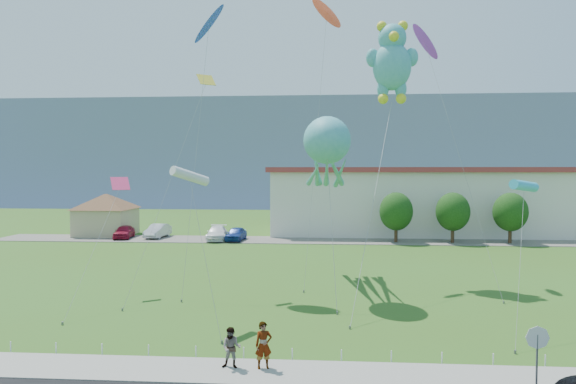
{
  "coord_description": "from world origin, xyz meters",
  "views": [
    {
      "loc": [
        2.31,
        -21.89,
        7.72
      ],
      "look_at": [
        0.16,
        8.0,
        6.51
      ],
      "focal_mm": 32.0,
      "sensor_mm": 36.0,
      "label": 1
    }
  ],
  "objects_px": {
    "pedestrian_left": "(264,345)",
    "pedestrian_right": "(231,348)",
    "parked_car_silver": "(158,231)",
    "teddy_bear_kite": "(392,60)",
    "parked_car_red": "(124,232)",
    "parked_car_white": "(217,233)",
    "warehouse": "(515,200)",
    "pavilion": "(106,210)",
    "parked_car_blue": "(236,234)",
    "stop_sign": "(537,344)",
    "octopus_kite": "(327,155)"
  },
  "relations": [
    {
      "from": "parked_car_white",
      "to": "warehouse",
      "type": "bearing_deg",
      "value": 7.97
    },
    {
      "from": "parked_car_silver",
      "to": "parked_car_blue",
      "type": "bearing_deg",
      "value": -6.24
    },
    {
      "from": "parked_car_blue",
      "to": "stop_sign",
      "type": "bearing_deg",
      "value": -61.28
    },
    {
      "from": "parked_car_white",
      "to": "octopus_kite",
      "type": "distance_m",
      "value": 27.34
    },
    {
      "from": "pedestrian_left",
      "to": "parked_car_red",
      "type": "height_order",
      "value": "pedestrian_left"
    },
    {
      "from": "pedestrian_left",
      "to": "parked_car_white",
      "type": "bearing_deg",
      "value": 87.37
    },
    {
      "from": "pedestrian_right",
      "to": "teddy_bear_kite",
      "type": "xyz_separation_m",
      "value": [
        8.41,
        18.48,
        14.86
      ]
    },
    {
      "from": "pavilion",
      "to": "parked_car_red",
      "type": "xyz_separation_m",
      "value": [
        3.37,
        -2.92,
        -2.22
      ]
    },
    {
      "from": "warehouse",
      "to": "parked_car_blue",
      "type": "height_order",
      "value": "warehouse"
    },
    {
      "from": "warehouse",
      "to": "parked_car_white",
      "type": "bearing_deg",
      "value": -164.94
    },
    {
      "from": "parked_car_white",
      "to": "teddy_bear_kite",
      "type": "height_order",
      "value": "teddy_bear_kite"
    },
    {
      "from": "pavilion",
      "to": "teddy_bear_kite",
      "type": "bearing_deg",
      "value": -35.3
    },
    {
      "from": "pedestrian_right",
      "to": "parked_car_white",
      "type": "bearing_deg",
      "value": 105.74
    },
    {
      "from": "stop_sign",
      "to": "parked_car_white",
      "type": "height_order",
      "value": "stop_sign"
    },
    {
      "from": "teddy_bear_kite",
      "to": "warehouse",
      "type": "bearing_deg",
      "value": 56.06
    },
    {
      "from": "stop_sign",
      "to": "pedestrian_left",
      "type": "relative_size",
      "value": 1.38
    },
    {
      "from": "pedestrian_left",
      "to": "pedestrian_right",
      "type": "distance_m",
      "value": 1.25
    },
    {
      "from": "pedestrian_right",
      "to": "octopus_kite",
      "type": "relative_size",
      "value": 0.13
    },
    {
      "from": "pedestrian_right",
      "to": "parked_car_blue",
      "type": "relative_size",
      "value": 0.37
    },
    {
      "from": "pedestrian_right",
      "to": "stop_sign",
      "type": "bearing_deg",
      "value": -6.01
    },
    {
      "from": "parked_car_white",
      "to": "teddy_bear_kite",
      "type": "relative_size",
      "value": 0.28
    },
    {
      "from": "pedestrian_right",
      "to": "warehouse",
      "type": "bearing_deg",
      "value": 62.51
    },
    {
      "from": "warehouse",
      "to": "parked_car_silver",
      "type": "xyz_separation_m",
      "value": [
        -42.97,
        -8.08,
        -3.29
      ]
    },
    {
      "from": "parked_car_red",
      "to": "teddy_bear_kite",
      "type": "height_order",
      "value": "teddy_bear_kite"
    },
    {
      "from": "parked_car_red",
      "to": "octopus_kite",
      "type": "height_order",
      "value": "octopus_kite"
    },
    {
      "from": "parked_car_silver",
      "to": "teddy_bear_kite",
      "type": "relative_size",
      "value": 0.25
    },
    {
      "from": "warehouse",
      "to": "stop_sign",
      "type": "relative_size",
      "value": 24.4
    },
    {
      "from": "warehouse",
      "to": "octopus_kite",
      "type": "relative_size",
      "value": 5.15
    },
    {
      "from": "pavilion",
      "to": "parked_car_blue",
      "type": "relative_size",
      "value": 2.12
    },
    {
      "from": "parked_car_blue",
      "to": "teddy_bear_kite",
      "type": "xyz_separation_m",
      "value": [
        14.63,
        -18.09,
        14.96
      ]
    },
    {
      "from": "teddy_bear_kite",
      "to": "parked_car_white",
      "type": "bearing_deg",
      "value": 132.39
    },
    {
      "from": "warehouse",
      "to": "parked_car_blue",
      "type": "xyz_separation_m",
      "value": [
        -33.5,
        -9.95,
        -3.33
      ]
    },
    {
      "from": "parked_car_silver",
      "to": "parked_car_white",
      "type": "distance_m",
      "value": 7.43
    },
    {
      "from": "parked_car_white",
      "to": "pedestrian_right",
      "type": "bearing_deg",
      "value": -84.25
    },
    {
      "from": "parked_car_white",
      "to": "stop_sign",
      "type": "bearing_deg",
      "value": -70.65
    },
    {
      "from": "parked_car_blue",
      "to": "octopus_kite",
      "type": "bearing_deg",
      "value": -61.71
    },
    {
      "from": "parked_car_blue",
      "to": "parked_car_silver",
      "type": "bearing_deg",
      "value": 173.62
    },
    {
      "from": "warehouse",
      "to": "teddy_bear_kite",
      "type": "bearing_deg",
      "value": -123.94
    },
    {
      "from": "parked_car_silver",
      "to": "octopus_kite",
      "type": "bearing_deg",
      "value": -46.93
    },
    {
      "from": "pavilion",
      "to": "pedestrian_right",
      "type": "bearing_deg",
      "value": -60.72
    },
    {
      "from": "warehouse",
      "to": "stop_sign",
      "type": "xyz_separation_m",
      "value": [
        -16.5,
        -48.21,
        -2.26
      ]
    },
    {
      "from": "parked_car_silver",
      "to": "teddy_bear_kite",
      "type": "bearing_deg",
      "value": -34.72
    },
    {
      "from": "pedestrian_right",
      "to": "parked_car_white",
      "type": "height_order",
      "value": "pedestrian_right"
    },
    {
      "from": "parked_car_blue",
      "to": "teddy_bear_kite",
      "type": "bearing_deg",
      "value": -46.27
    },
    {
      "from": "stop_sign",
      "to": "parked_car_silver",
      "type": "bearing_deg",
      "value": 123.42
    },
    {
      "from": "warehouse",
      "to": "teddy_bear_kite",
      "type": "distance_m",
      "value": 35.74
    },
    {
      "from": "octopus_kite",
      "to": "pedestrian_left",
      "type": "bearing_deg",
      "value": -100.26
    },
    {
      "from": "parked_car_red",
      "to": "warehouse",
      "type": "bearing_deg",
      "value": 2.86
    },
    {
      "from": "parked_car_white",
      "to": "parked_car_red",
      "type": "bearing_deg",
      "value": 169.33
    },
    {
      "from": "warehouse",
      "to": "parked_car_red",
      "type": "relative_size",
      "value": 13.94
    }
  ]
}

